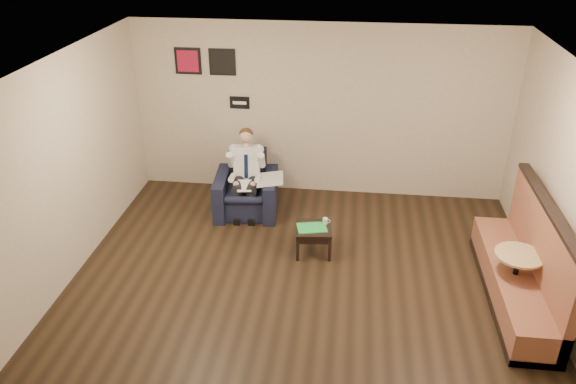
# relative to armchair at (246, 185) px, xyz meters

# --- Properties ---
(ground) EXTENTS (6.00, 6.00, 0.00)m
(ground) POSITION_rel_armchair_xyz_m (1.07, -2.11, -0.46)
(ground) COLOR black
(ground) RESTS_ON ground
(wall_back) EXTENTS (6.00, 0.02, 2.80)m
(wall_back) POSITION_rel_armchair_xyz_m (1.07, 0.89, 0.94)
(wall_back) COLOR beige
(wall_back) RESTS_ON ground
(wall_left) EXTENTS (0.02, 6.00, 2.80)m
(wall_left) POSITION_rel_armchair_xyz_m (-1.93, -2.11, 0.94)
(wall_left) COLOR beige
(wall_left) RESTS_ON ground
(ceiling) EXTENTS (6.00, 6.00, 0.02)m
(ceiling) POSITION_rel_armchair_xyz_m (1.07, -2.11, 2.34)
(ceiling) COLOR white
(ceiling) RESTS_ON wall_back
(seating_sign) EXTENTS (0.32, 0.02, 0.20)m
(seating_sign) POSITION_rel_armchair_xyz_m (-0.23, 0.87, 1.04)
(seating_sign) COLOR black
(seating_sign) RESTS_ON wall_back
(art_print_left) EXTENTS (0.42, 0.03, 0.42)m
(art_print_left) POSITION_rel_armchair_xyz_m (-1.03, 0.87, 1.69)
(art_print_left) COLOR #A91434
(art_print_left) RESTS_ON wall_back
(art_print_right) EXTENTS (0.42, 0.03, 0.42)m
(art_print_right) POSITION_rel_armchair_xyz_m (-0.48, 0.87, 1.69)
(art_print_right) COLOR black
(art_print_right) RESTS_ON wall_back
(armchair) EXTENTS (1.02, 1.02, 0.91)m
(armchair) POSITION_rel_armchair_xyz_m (0.00, 0.00, 0.00)
(armchair) COLOR black
(armchair) RESTS_ON ground
(seated_man) EXTENTS (0.67, 0.94, 1.25)m
(seated_man) POSITION_rel_armchair_xyz_m (0.01, -0.12, 0.17)
(seated_man) COLOR silver
(seated_man) RESTS_ON armchair
(lap_papers) EXTENTS (0.25, 0.33, 0.01)m
(lap_papers) POSITION_rel_armchair_xyz_m (0.02, -0.22, 0.10)
(lap_papers) COLOR white
(lap_papers) RESTS_ON seated_man
(newspaper) EXTENTS (0.46, 0.55, 0.01)m
(newspaper) POSITION_rel_armchair_xyz_m (0.39, -0.07, 0.16)
(newspaper) COLOR silver
(newspaper) RESTS_ON armchair
(side_table) EXTENTS (0.53, 0.53, 0.40)m
(side_table) POSITION_rel_armchair_xyz_m (1.14, -1.04, -0.26)
(side_table) COLOR black
(side_table) RESTS_ON ground
(green_folder) EXTENTS (0.45, 0.37, 0.01)m
(green_folder) POSITION_rel_armchair_xyz_m (1.11, -1.06, -0.05)
(green_folder) COLOR green
(green_folder) RESTS_ON side_table
(coffee_mug) EXTENTS (0.08, 0.08, 0.08)m
(coffee_mug) POSITION_rel_armchair_xyz_m (1.29, -0.92, -0.02)
(coffee_mug) COLOR white
(coffee_mug) RESTS_ON side_table
(smartphone) EXTENTS (0.13, 0.07, 0.01)m
(smartphone) POSITION_rel_armchair_xyz_m (1.17, -0.89, -0.05)
(smartphone) COLOR black
(smartphone) RESTS_ON side_table
(banquette) EXTENTS (0.59, 2.47, 1.26)m
(banquette) POSITION_rel_armchair_xyz_m (3.66, -1.75, 0.17)
(banquette) COLOR brown
(banquette) RESTS_ON ground
(cafe_table) EXTENTS (0.69, 0.69, 0.70)m
(cafe_table) POSITION_rel_armchair_xyz_m (3.62, -1.86, -0.11)
(cafe_table) COLOR tan
(cafe_table) RESTS_ON ground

